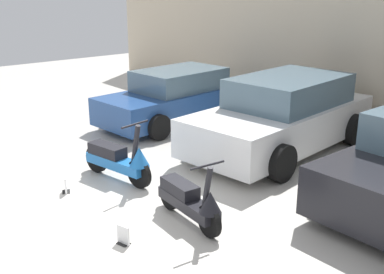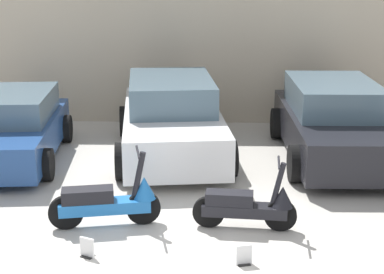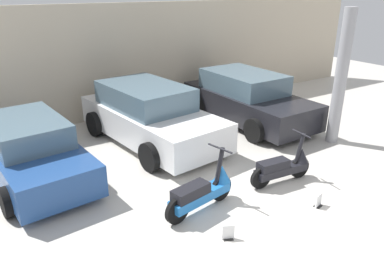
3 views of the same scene
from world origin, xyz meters
TOP-DOWN VIEW (x-y plane):
  - ground_plane at (0.00, 0.00)m, footprint 28.00×28.00m
  - wall_back at (0.00, 7.08)m, footprint 19.60×0.12m
  - scooter_front_left at (-0.95, 1.27)m, footprint 1.56×0.64m
  - scooter_front_right at (1.00, 1.23)m, footprint 1.46×0.52m
  - car_rear_left at (-3.25, 4.20)m, footprint 2.05×3.83m
  - car_rear_center at (-0.30, 4.66)m, footprint 2.47×4.50m
  - car_rear_right at (2.80, 4.54)m, footprint 2.10×4.26m
  - placard_near_left_scooter at (-1.09, 0.34)m, footprint 0.20×0.18m
  - placard_near_right_scooter at (0.88, 0.21)m, footprint 0.20×0.16m
  - support_column_side at (3.67, 2.12)m, footprint 0.30×0.30m

SIDE VIEW (x-z plane):
  - ground_plane at x=0.00m, z-range 0.00..0.00m
  - placard_near_left_scooter at x=-1.09m, z-range -0.02..0.24m
  - placard_near_right_scooter at x=0.88m, z-range -0.02..0.24m
  - scooter_front_right at x=1.00m, z-range -0.15..0.87m
  - scooter_front_left at x=-0.95m, z-range -0.16..0.94m
  - car_rear_left at x=-3.25m, z-range -0.03..1.23m
  - car_rear_right at x=2.80m, z-range -0.03..1.41m
  - car_rear_center at x=-0.30m, z-range -0.03..1.43m
  - wall_back at x=0.00m, z-range 0.00..3.32m
  - support_column_side at x=3.67m, z-range 0.00..3.32m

